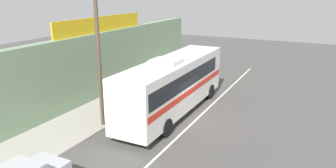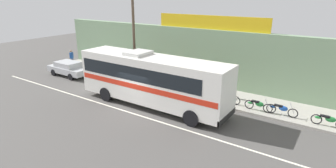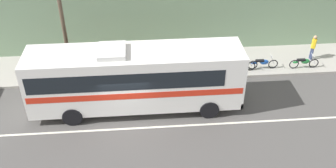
{
  "view_description": "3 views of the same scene",
  "coord_description": "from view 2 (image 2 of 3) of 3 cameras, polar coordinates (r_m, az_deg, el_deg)",
  "views": [
    {
      "loc": [
        -17.1,
        -7.47,
        7.83
      ],
      "look_at": [
        1.11,
        1.65,
        1.73
      ],
      "focal_mm": 34.16,
      "sensor_mm": 36.0,
      "label": 1
    },
    {
      "loc": [
        11.43,
        -13.04,
        7.54
      ],
      "look_at": [
        2.13,
        0.72,
        1.98
      ],
      "focal_mm": 28.87,
      "sensor_mm": 36.0,
      "label": 2
    },
    {
      "loc": [
        0.93,
        -15.72,
        13.11
      ],
      "look_at": [
        2.3,
        0.82,
        1.58
      ],
      "focal_mm": 40.44,
      "sensor_mm": 36.0,
      "label": 3
    }
  ],
  "objects": [
    {
      "name": "pedestrian_far_right",
      "position": [
        30.79,
        -19.68,
        5.45
      ],
      "size": [
        0.3,
        0.48,
        1.72
      ],
      "color": "navy",
      "rests_on": "sidewalk_slab"
    },
    {
      "name": "ground_plane",
      "position": [
        18.91,
        -6.61,
        -5.12
      ],
      "size": [
        70.0,
        70.0,
        0.0
      ],
      "primitive_type": "plane",
      "color": "#4F4C49"
    },
    {
      "name": "pedestrian_by_curb",
      "position": [
        22.78,
        -2.48,
        2.09
      ],
      "size": [
        0.3,
        0.48,
        1.66
      ],
      "color": "black",
      "rests_on": "sidewalk_slab"
    },
    {
      "name": "intercity_bus",
      "position": [
        18.59,
        -3.69,
        1.34
      ],
      "size": [
        11.25,
        2.61,
        3.78
      ],
      "color": "white",
      "rests_on": "ground_plane"
    },
    {
      "name": "motorcycle_blue",
      "position": [
        19.68,
        12.3,
        -2.7
      ],
      "size": [
        1.94,
        0.56,
        0.94
      ],
      "color": "black",
      "rests_on": "sidewalk_slab"
    },
    {
      "name": "road_center_stripe",
      "position": [
        18.37,
        -8.23,
        -5.92
      ],
      "size": [
        30.0,
        0.14,
        0.01
      ],
      "primitive_type": "cube",
      "color": "silver",
      "rests_on": "ground_plane"
    },
    {
      "name": "motorcycle_green",
      "position": [
        18.89,
        18.47,
        -4.17
      ],
      "size": [
        1.85,
        0.56,
        0.94
      ],
      "color": "black",
      "rests_on": "sidewalk_slab"
    },
    {
      "name": "storefront_billboard",
      "position": [
        22.67,
        8.88,
        12.76
      ],
      "size": [
        9.66,
        0.12,
        1.1
      ],
      "primitive_type": "cube",
      "color": "gold",
      "rests_on": "storefront_facade"
    },
    {
      "name": "storefront_facade",
      "position": [
        23.93,
        4.7,
        6.05
      ],
      "size": [
        30.0,
        0.7,
        4.8
      ],
      "primitive_type": "cube",
      "color": "gray",
      "rests_on": "ground_plane"
    },
    {
      "name": "parked_car",
      "position": [
        27.68,
        -20.22,
        3.13
      ],
      "size": [
        4.49,
        1.86,
        1.37
      ],
      "color": "#B7BABF",
      "rests_on": "ground_plane"
    },
    {
      "name": "motorcycle_purple",
      "position": [
        18.4,
        30.78,
        -6.55
      ],
      "size": [
        1.91,
        0.56,
        0.94
      ],
      "color": "black",
      "rests_on": "sidewalk_slab"
    },
    {
      "name": "utility_pole",
      "position": [
        22.53,
        -7.25,
        10.64
      ],
      "size": [
        1.6,
        0.22,
        8.47
      ],
      "color": "brown",
      "rests_on": "sidewalk_slab"
    },
    {
      "name": "motorcycle_red",
      "position": [
        18.73,
        22.83,
        -4.89
      ],
      "size": [
        1.94,
        0.56,
        0.94
      ],
      "color": "black",
      "rests_on": "sidewalk_slab"
    },
    {
      "name": "sidewalk_slab",
      "position": [
        22.79,
        1.87,
        -0.63
      ],
      "size": [
        30.0,
        3.6,
        0.14
      ],
      "primitive_type": "cube",
      "color": "#A8A399",
      "rests_on": "ground_plane"
    }
  ]
}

